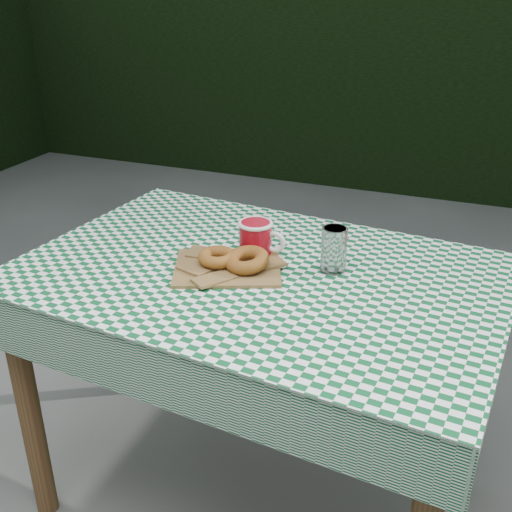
% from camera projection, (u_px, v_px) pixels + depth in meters
% --- Properties ---
extents(ground, '(60.00, 60.00, 0.00)m').
position_uv_depth(ground, '(205.00, 472.00, 1.94)').
color(ground, '#4D4D48').
rests_on(ground, ground).
extents(hedge_north, '(7.00, 0.70, 1.80)m').
position_uv_depth(hedge_north, '(401.00, 53.00, 4.25)').
color(hedge_north, black).
rests_on(hedge_north, ground).
extents(table, '(1.24, 0.90, 0.75)m').
position_uv_depth(table, '(258.00, 393.00, 1.70)').
color(table, brown).
rests_on(table, ground).
extents(tablecloth, '(1.27, 0.92, 0.01)m').
position_uv_depth(tablecloth, '(259.00, 271.00, 1.54)').
color(tablecloth, '#0B4924').
rests_on(tablecloth, table).
extents(paper_bag, '(0.32, 0.29, 0.01)m').
position_uv_depth(paper_bag, '(227.00, 267.00, 1.54)').
color(paper_bag, olive).
rests_on(paper_bag, tablecloth).
extents(bagel_front, '(0.10, 0.10, 0.03)m').
position_uv_depth(bagel_front, '(218.00, 257.00, 1.54)').
color(bagel_front, '#9F6120').
rests_on(bagel_front, paper_bag).
extents(bagel_back, '(0.15, 0.15, 0.03)m').
position_uv_depth(bagel_back, '(247.00, 260.00, 1.52)').
color(bagel_back, '#96521F').
rests_on(bagel_back, paper_bag).
extents(coffee_mug, '(0.17, 0.17, 0.09)m').
position_uv_depth(coffee_mug, '(255.00, 239.00, 1.60)').
color(coffee_mug, maroon).
rests_on(coffee_mug, tablecloth).
extents(drinking_glass, '(0.08, 0.08, 0.11)m').
position_uv_depth(drinking_glass, '(334.00, 250.00, 1.51)').
color(drinking_glass, silver).
rests_on(drinking_glass, tablecloth).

